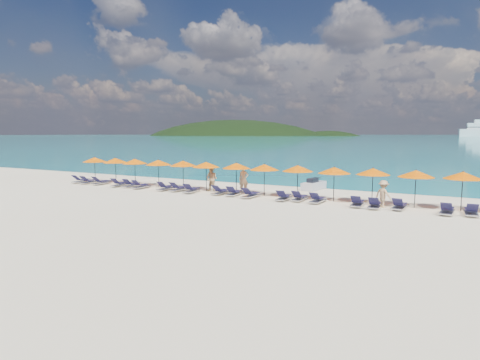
% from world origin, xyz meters
% --- Properties ---
extents(ground, '(1400.00, 1400.00, 0.00)m').
position_xyz_m(ground, '(0.00, 0.00, 0.00)').
color(ground, beige).
extents(sea, '(1600.00, 1300.00, 0.01)m').
position_xyz_m(sea, '(0.00, 660.00, 0.01)').
color(sea, '#1FA9B2').
rests_on(sea, ground).
extents(headland_main, '(374.00, 242.00, 126.50)m').
position_xyz_m(headland_main, '(-300.00, 540.00, -38.00)').
color(headland_main, black).
rests_on(headland_main, ground).
extents(headland_small, '(162.00, 126.00, 85.50)m').
position_xyz_m(headland_small, '(-150.00, 560.00, -35.00)').
color(headland_small, black).
rests_on(headland_small, ground).
extents(jetski, '(1.35, 2.62, 0.89)m').
position_xyz_m(jetski, '(3.28, 9.02, 0.37)').
color(jetski, '#B5B8C5').
rests_on(jetski, ground).
extents(beachgoer_a, '(0.86, 0.81, 1.97)m').
position_xyz_m(beachgoer_a, '(-0.78, 5.05, 0.99)').
color(beachgoer_a, tan).
rests_on(beachgoer_a, ground).
extents(beachgoer_b, '(0.93, 0.55, 1.88)m').
position_xyz_m(beachgoer_b, '(-3.22, 4.51, 0.94)').
color(beachgoer_b, tan).
rests_on(beachgoer_b, ground).
extents(beachgoer_c, '(1.15, 0.94, 1.61)m').
position_xyz_m(beachgoer_c, '(9.20, 3.72, 0.81)').
color(beachgoer_c, tan).
rests_on(beachgoer_c, ground).
extents(umbrella_0, '(2.10, 2.10, 2.28)m').
position_xyz_m(umbrella_0, '(-15.52, 4.53, 2.02)').
color(umbrella_0, black).
rests_on(umbrella_0, ground).
extents(umbrella_1, '(2.10, 2.10, 2.28)m').
position_xyz_m(umbrella_1, '(-13.12, 4.64, 2.02)').
color(umbrella_1, black).
rests_on(umbrella_1, ground).
extents(umbrella_2, '(2.10, 2.10, 2.28)m').
position_xyz_m(umbrella_2, '(-10.83, 4.57, 2.02)').
color(umbrella_2, black).
rests_on(umbrella_2, ground).
extents(umbrella_3, '(2.10, 2.10, 2.28)m').
position_xyz_m(umbrella_3, '(-8.24, 4.46, 2.02)').
color(umbrella_3, black).
rests_on(umbrella_3, ground).
extents(umbrella_4, '(2.10, 2.10, 2.28)m').
position_xyz_m(umbrella_4, '(-5.89, 4.59, 2.02)').
color(umbrella_4, black).
rests_on(umbrella_4, ground).
extents(umbrella_5, '(2.10, 2.10, 2.28)m').
position_xyz_m(umbrella_5, '(-3.63, 4.41, 2.02)').
color(umbrella_5, black).
rests_on(umbrella_5, ground).
extents(umbrella_6, '(2.10, 2.10, 2.28)m').
position_xyz_m(umbrella_6, '(-1.14, 4.58, 2.02)').
color(umbrella_6, black).
rests_on(umbrella_6, ground).
extents(umbrella_7, '(2.10, 2.10, 2.28)m').
position_xyz_m(umbrella_7, '(1.17, 4.40, 2.02)').
color(umbrella_7, black).
rests_on(umbrella_7, ground).
extents(umbrella_8, '(2.10, 2.10, 2.28)m').
position_xyz_m(umbrella_8, '(3.56, 4.56, 2.02)').
color(umbrella_8, black).
rests_on(umbrella_8, ground).
extents(umbrella_9, '(2.10, 2.10, 2.28)m').
position_xyz_m(umbrella_9, '(6.07, 4.39, 2.02)').
color(umbrella_9, black).
rests_on(umbrella_9, ground).
extents(umbrella_10, '(2.10, 2.10, 2.28)m').
position_xyz_m(umbrella_10, '(8.40, 4.67, 2.02)').
color(umbrella_10, black).
rests_on(umbrella_10, ground).
extents(umbrella_11, '(2.10, 2.10, 2.28)m').
position_xyz_m(umbrella_11, '(10.86, 4.43, 2.02)').
color(umbrella_11, black).
rests_on(umbrella_11, ground).
extents(umbrella_12, '(2.10, 2.10, 2.28)m').
position_xyz_m(umbrella_12, '(13.25, 4.64, 2.02)').
color(umbrella_12, black).
rests_on(umbrella_12, ground).
extents(lounger_0, '(0.62, 1.70, 0.66)m').
position_xyz_m(lounger_0, '(-16.07, 3.43, 0.24)').
color(lounger_0, silver).
rests_on(lounger_0, ground).
extents(lounger_1, '(0.75, 1.74, 0.66)m').
position_xyz_m(lounger_1, '(-14.99, 3.32, 0.24)').
color(lounger_1, silver).
rests_on(lounger_1, ground).
extents(lounger_2, '(0.68, 1.72, 0.66)m').
position_xyz_m(lounger_2, '(-13.65, 3.44, 0.24)').
color(lounger_2, silver).
rests_on(lounger_2, ground).
extents(lounger_3, '(0.72, 1.74, 0.66)m').
position_xyz_m(lounger_3, '(-11.34, 3.24, 0.24)').
color(lounger_3, silver).
rests_on(lounger_3, ground).
extents(lounger_4, '(0.76, 1.75, 0.66)m').
position_xyz_m(lounger_4, '(-10.16, 3.35, 0.24)').
color(lounger_4, silver).
rests_on(lounger_4, ground).
extents(lounger_5, '(0.64, 1.71, 0.66)m').
position_xyz_m(lounger_5, '(-8.98, 3.16, 0.24)').
color(lounger_5, silver).
rests_on(lounger_5, ground).
extents(lounger_6, '(0.71, 1.73, 0.66)m').
position_xyz_m(lounger_6, '(-6.58, 3.24, 0.24)').
color(lounger_6, silver).
rests_on(lounger_6, ground).
extents(lounger_7, '(0.65, 1.71, 0.66)m').
position_xyz_m(lounger_7, '(-5.45, 3.35, 0.24)').
color(lounger_7, silver).
rests_on(lounger_7, ground).
extents(lounger_8, '(0.79, 1.75, 0.66)m').
position_xyz_m(lounger_8, '(-4.12, 3.14, 0.24)').
color(lounger_8, silver).
rests_on(lounger_8, ground).
extents(lounger_9, '(0.77, 1.75, 0.66)m').
position_xyz_m(lounger_9, '(-1.76, 3.40, 0.24)').
color(lounger_9, silver).
rests_on(lounger_9, ground).
extents(lounger_10, '(0.76, 1.75, 0.66)m').
position_xyz_m(lounger_10, '(-0.69, 3.40, 0.24)').
color(lounger_10, silver).
rests_on(lounger_10, ground).
extents(lounger_11, '(0.76, 1.75, 0.66)m').
position_xyz_m(lounger_11, '(0.72, 3.18, 0.24)').
color(lounger_11, silver).
rests_on(lounger_11, ground).
extents(lounger_12, '(0.71, 1.73, 0.66)m').
position_xyz_m(lounger_12, '(3.11, 3.20, 0.24)').
color(lounger_12, silver).
rests_on(lounger_12, ground).
extents(lounger_13, '(0.65, 1.71, 0.66)m').
position_xyz_m(lounger_13, '(4.09, 3.48, 0.24)').
color(lounger_13, silver).
rests_on(lounger_13, ground).
extents(lounger_14, '(0.72, 1.73, 0.66)m').
position_xyz_m(lounger_14, '(5.34, 3.32, 0.24)').
color(lounger_14, silver).
rests_on(lounger_14, ground).
extents(lounger_15, '(0.70, 1.73, 0.66)m').
position_xyz_m(lounger_15, '(7.81, 3.22, 0.24)').
color(lounger_15, silver).
rests_on(lounger_15, ground).
extents(lounger_16, '(0.65, 1.71, 0.66)m').
position_xyz_m(lounger_16, '(8.84, 3.11, 0.24)').
color(lounger_16, silver).
rests_on(lounger_16, ground).
extents(lounger_17, '(0.77, 1.75, 0.66)m').
position_xyz_m(lounger_17, '(10.14, 3.43, 0.24)').
color(lounger_17, silver).
rests_on(lounger_17, ground).
extents(lounger_18, '(0.76, 1.75, 0.66)m').
position_xyz_m(lounger_18, '(12.57, 3.15, 0.24)').
color(lounger_18, silver).
rests_on(lounger_18, ground).
extents(lounger_19, '(0.69, 1.72, 0.66)m').
position_xyz_m(lounger_19, '(13.71, 3.41, 0.24)').
color(lounger_19, silver).
rests_on(lounger_19, ground).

